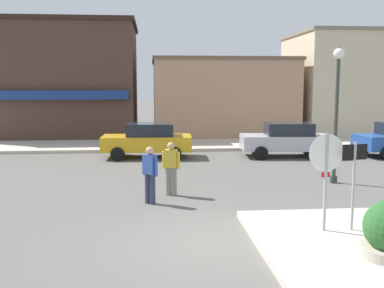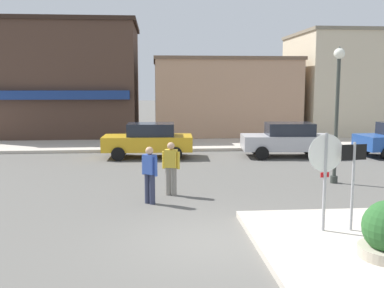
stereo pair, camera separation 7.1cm
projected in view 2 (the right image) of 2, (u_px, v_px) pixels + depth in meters
The scene contains 12 objects.
ground_plane at pixel (218, 242), 9.54m from camera, with size 160.00×160.00×0.00m, color #5B5954.
kerb_far at pixel (180, 145), 24.06m from camera, with size 80.00×4.00×0.15m, color beige.
stop_sign at pixel (325, 169), 9.65m from camera, with size 0.81×0.14×2.30m.
one_way_sign at pixel (353, 177), 9.70m from camera, with size 0.60×0.10×2.10m.
lamp_post at pixel (338, 95), 14.81m from camera, with size 0.36×0.36×4.54m.
parked_car_nearest at pixel (149, 140), 20.30m from camera, with size 4.06×1.99×1.56m.
parked_car_second at pixel (287, 139), 20.52m from camera, with size 4.11×2.09×1.56m.
pedestrian_crossing_near at pixel (171, 167), 13.43m from camera, with size 0.55×0.32×1.61m.
pedestrian_crossing_far at pixel (150, 173), 12.48m from camera, with size 0.47×0.43×1.61m.
building_corner_shop at pixel (60, 80), 28.48m from camera, with size 9.89×7.59×7.08m.
building_storefront_left_near at pixel (222, 97), 29.69m from camera, with size 8.91×7.63×4.91m.
building_storefront_left_mid at pixel (358, 84), 29.75m from camera, with size 8.55×6.90×6.61m.
Camera 2 is at (-1.33, -9.09, 3.35)m, focal length 42.00 mm.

